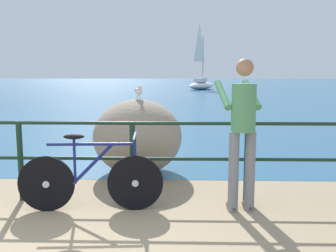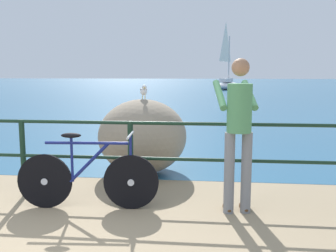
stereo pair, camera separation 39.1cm
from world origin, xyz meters
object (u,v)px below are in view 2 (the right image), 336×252
Objects in this scene: bicycle at (88,177)px; seagull at (144,90)px; person_at_railing at (238,128)px; breakwater_boulder_main at (143,136)px; sailboat at (227,82)px.

seagull is (0.38, 1.75, 0.95)m from bicycle.
seagull reaches higher than bicycle.
breakwater_boulder_main is at bearing 30.64° from person_at_railing.
bicycle is 31.69m from sailboat.
bicycle is 4.96× the size of seagull.
breakwater_boulder_main is (0.36, 1.70, 0.21)m from bicycle.
sailboat reaches higher than seagull.
breakwater_boulder_main is 0.74m from seagull.
person_at_railing is 5.20× the size of seagull.
seagull is 0.06× the size of sailboat.
bicycle is at bearing -155.72° from sailboat.
sailboat is at bearing 84.68° from breakwater_boulder_main.
sailboat is (3.14, 31.54, 0.32)m from bicycle.
person_at_railing is 2.18m from breakwater_boulder_main.
person_at_railing is 31.50m from sailboat.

